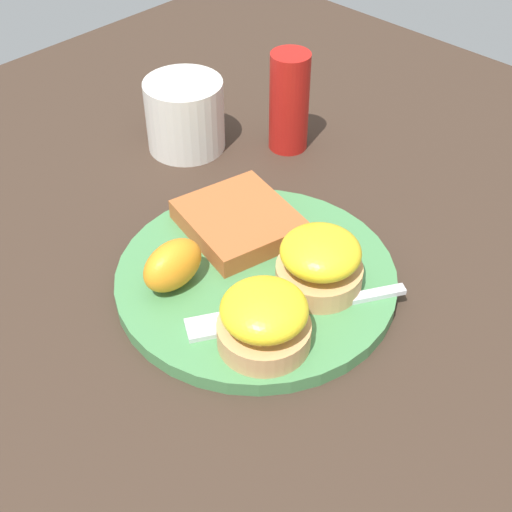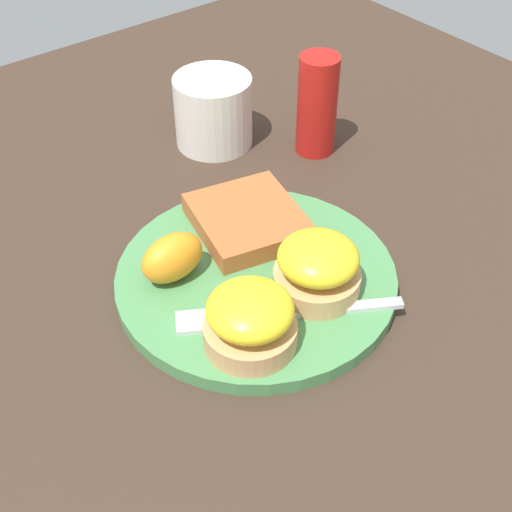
{
  "view_description": "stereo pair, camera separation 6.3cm",
  "coord_description": "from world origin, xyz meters",
  "views": [
    {
      "loc": [
        -0.32,
        0.34,
        0.45
      ],
      "look_at": [
        0.0,
        0.0,
        0.03
      ],
      "focal_mm": 50.0,
      "sensor_mm": 36.0,
      "label": 1
    },
    {
      "loc": [
        -0.37,
        0.29,
        0.45
      ],
      "look_at": [
        0.0,
        0.0,
        0.03
      ],
      "focal_mm": 50.0,
      "sensor_mm": 36.0,
      "label": 2
    }
  ],
  "objects": [
    {
      "name": "ground_plane",
      "position": [
        0.0,
        0.0,
        0.0
      ],
      "size": [
        1.1,
        1.1,
        0.0
      ],
      "primitive_type": "plane",
      "color": "#38281E"
    },
    {
      "name": "plate",
      "position": [
        0.0,
        0.0,
        0.01
      ],
      "size": [
        0.25,
        0.25,
        0.01
      ],
      "primitive_type": "cylinder",
      "color": "#47844C",
      "rests_on": "ground_plane"
    },
    {
      "name": "sandwich_benedict_left",
      "position": [
        -0.06,
        0.06,
        0.04
      ],
      "size": [
        0.08,
        0.08,
        0.05
      ],
      "color": "tan",
      "rests_on": "plate"
    },
    {
      "name": "sandwich_benedict_right",
      "position": [
        -0.05,
        -0.03,
        0.04
      ],
      "size": [
        0.08,
        0.08,
        0.05
      ],
      "color": "tan",
      "rests_on": "plate"
    },
    {
      "name": "hashbrown_patty",
      "position": [
        0.05,
        -0.03,
        0.02
      ],
      "size": [
        0.12,
        0.12,
        0.02
      ],
      "primitive_type": "cube",
      "rotation": [
        0.0,
        0.0,
        -0.24
      ],
      "color": "#A6572B",
      "rests_on": "plate"
    },
    {
      "name": "orange_wedge",
      "position": [
        0.04,
        0.06,
        0.04
      ],
      "size": [
        0.04,
        0.06,
        0.04
      ],
      "primitive_type": "ellipsoid",
      "rotation": [
        0.0,
        0.0,
        4.75
      ],
      "color": "orange",
      "rests_on": "plate"
    },
    {
      "name": "fork",
      "position": [
        -0.05,
        0.02,
        0.02
      ],
      "size": [
        0.11,
        0.17,
        0.0
      ],
      "color": "silver",
      "rests_on": "plate"
    },
    {
      "name": "cup",
      "position": [
        0.22,
        -0.11,
        0.04
      ],
      "size": [
        0.12,
        0.09,
        0.08
      ],
      "color": "silver",
      "rests_on": "ground_plane"
    },
    {
      "name": "condiment_bottle",
      "position": [
        0.13,
        -0.19,
        0.06
      ],
      "size": [
        0.04,
        0.04,
        0.11
      ],
      "primitive_type": "cylinder",
      "color": "#B21914",
      "rests_on": "ground_plane"
    }
  ]
}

